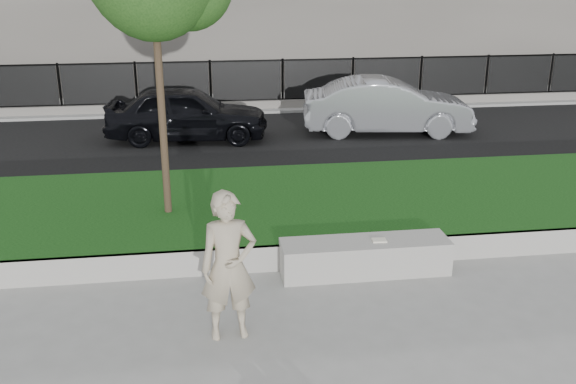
{
  "coord_description": "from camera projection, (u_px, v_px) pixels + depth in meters",
  "views": [
    {
      "loc": [
        -0.99,
        -7.49,
        4.28
      ],
      "look_at": [
        0.24,
        1.2,
        1.17
      ],
      "focal_mm": 40.0,
      "sensor_mm": 36.0,
      "label": 1
    }
  ],
  "objects": [
    {
      "name": "grass_bank",
      "position": [
        260.0,
        211.0,
        11.29
      ],
      "size": [
        34.0,
        4.0,
        0.4
      ],
      "primitive_type": "cube",
      "color": "black",
      "rests_on": "ground"
    },
    {
      "name": "grass_kerb",
      "position": [
        273.0,
        258.0,
        9.46
      ],
      "size": [
        34.0,
        0.08,
        0.4
      ],
      "primitive_type": "cube",
      "color": "#ABA8A0",
      "rests_on": "ground"
    },
    {
      "name": "far_pavement",
      "position": [
        229.0,
        104.0,
        20.67
      ],
      "size": [
        34.0,
        3.0,
        0.12
      ],
      "primitive_type": "cube",
      "color": "gray",
      "rests_on": "ground"
    },
    {
      "name": "book",
      "position": [
        379.0,
        240.0,
        9.3
      ],
      "size": [
        0.21,
        0.16,
        0.02
      ],
      "primitive_type": "cube",
      "rotation": [
        0.0,
        0.0,
        -0.06
      ],
      "color": "white",
      "rests_on": "stone_bench"
    },
    {
      "name": "stone_bench",
      "position": [
        365.0,
        257.0,
        9.39
      ],
      "size": [
        2.47,
        0.62,
        0.5
      ],
      "primitive_type": "cube",
      "color": "#ABA8A0",
      "rests_on": "ground"
    },
    {
      "name": "car_dark",
      "position": [
        187.0,
        113.0,
        16.3
      ],
      "size": [
        4.2,
        2.0,
        1.39
      ],
      "primitive_type": "imported",
      "rotation": [
        0.0,
        0.0,
        1.48
      ],
      "color": "black",
      "rests_on": "street"
    },
    {
      "name": "iron_fence",
      "position": [
        231.0,
        95.0,
        19.57
      ],
      "size": [
        32.0,
        0.3,
        1.5
      ],
      "color": "slate",
      "rests_on": "far_pavement"
    },
    {
      "name": "ground",
      "position": [
        283.0,
        305.0,
        8.55
      ],
      "size": [
        90.0,
        90.0,
        0.0
      ],
      "primitive_type": "plane",
      "color": "gray",
      "rests_on": "ground"
    },
    {
      "name": "man",
      "position": [
        229.0,
        266.0,
        7.57
      ],
      "size": [
        0.71,
        0.5,
        1.85
      ],
      "primitive_type": "imported",
      "rotation": [
        0.0,
        0.0,
        0.09
      ],
      "color": "#B7A98D",
      "rests_on": "ground"
    },
    {
      "name": "car_silver",
      "position": [
        387.0,
        106.0,
        16.96
      ],
      "size": [
        4.57,
        2.1,
        1.45
      ],
      "primitive_type": "imported",
      "rotation": [
        0.0,
        0.0,
        1.44
      ],
      "color": "#96989F",
      "rests_on": "street"
    },
    {
      "name": "street",
      "position": [
        239.0,
        141.0,
        16.48
      ],
      "size": [
        34.0,
        7.0,
        0.04
      ],
      "primitive_type": "cube",
      "color": "black",
      "rests_on": "ground"
    }
  ]
}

